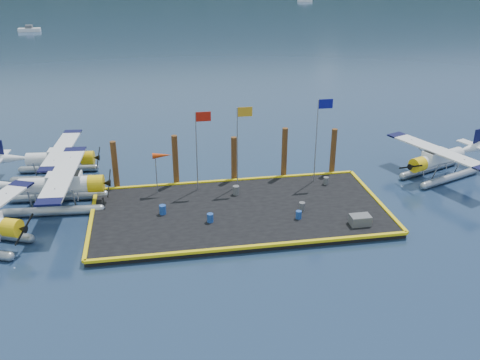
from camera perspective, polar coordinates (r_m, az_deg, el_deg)
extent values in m
plane|color=navy|center=(37.24, -0.08, -3.73)|extent=(4000.00, 4000.00, 0.00)
cube|color=black|center=(37.14, -0.08, -3.46)|extent=(20.00, 10.00, 0.40)
cylinder|color=yellow|center=(35.10, -23.15, -4.71)|extent=(1.33, 1.41, 1.13)
cube|color=black|center=(34.65, -22.02, -4.89)|extent=(0.87, 2.03, 1.09)
cube|color=#0A0B35|center=(38.86, -22.32, -0.43)|extent=(1.68, 1.36, 0.13)
cylinder|color=#92989F|center=(41.29, -18.75, -1.68)|extent=(6.62, 1.07, 0.64)
cylinder|color=#92989F|center=(39.25, -19.41, -3.16)|extent=(6.62, 1.07, 0.64)
cylinder|color=white|center=(39.63, -19.05, -0.53)|extent=(5.01, 1.49, 1.17)
cube|color=white|center=(39.34, -18.22, 0.00)|extent=(2.41, 1.32, 0.96)
cube|color=black|center=(39.19, -17.80, 0.30)|extent=(1.56, 1.21, 0.58)
cylinder|color=yellow|center=(39.07, -15.11, -0.37)|extent=(1.14, 1.30, 1.23)
cube|color=black|center=(38.93, -13.79, -0.31)|extent=(0.22, 2.37, 1.19)
cube|color=white|center=(39.14, -18.32, 0.71)|extent=(2.22, 9.66, 0.13)
cube|color=#0A0B35|center=(43.30, -17.18, 3.09)|extent=(1.65, 1.06, 0.14)
cube|color=#0A0B35|center=(35.08, -19.71, -2.23)|extent=(1.65, 1.06, 0.14)
cylinder|color=#92989F|center=(46.43, -18.78, 1.14)|extent=(6.02, 1.13, 0.58)
cylinder|color=#92989F|center=(44.54, -19.38, 0.07)|extent=(6.02, 1.13, 0.58)
cylinder|color=white|center=(44.96, -19.06, 2.15)|extent=(4.57, 1.47, 1.06)
cube|color=white|center=(44.69, -18.40, 2.58)|extent=(2.21, 1.25, 0.87)
cube|color=black|center=(44.56, -18.07, 2.83)|extent=(1.44, 1.13, 0.53)
cylinder|color=yellow|center=(44.38, -15.93, 2.28)|extent=(1.06, 1.20, 1.12)
cube|color=black|center=(44.22, -14.88, 2.32)|extent=(0.26, 2.15, 1.08)
cube|color=white|center=(44.53, -18.48, 3.16)|extent=(2.24, 8.79, 0.12)
cube|color=#0A0B35|center=(48.34, -17.41, 4.91)|extent=(1.52, 1.00, 0.13)
cube|color=#0A0B35|center=(40.79, -19.74, 1.08)|extent=(1.52, 1.00, 0.13)
cylinder|color=#92989F|center=(45.46, 21.52, 0.23)|extent=(5.83, 2.75, 0.58)
cylinder|color=#92989F|center=(46.65, 19.50, 1.14)|extent=(5.83, 2.75, 0.58)
cylinder|color=white|center=(45.43, 20.57, 2.17)|extent=(4.61, 2.65, 1.07)
cube|color=white|center=(44.88, 20.16, 2.43)|extent=(2.39, 1.78, 0.88)
cube|color=black|center=(44.59, 19.96, 2.60)|extent=(1.64, 1.45, 0.54)
cylinder|color=yellow|center=(43.56, 18.46, 1.56)|extent=(1.32, 1.41, 1.13)
cube|color=black|center=(42.96, 17.73, 1.35)|extent=(0.85, 2.04, 1.09)
cube|color=white|center=(44.71, 20.25, 3.01)|extent=(4.57, 8.69, 0.12)
cube|color=#0A0B35|center=(47.23, 16.39, 4.63)|extent=(1.68, 1.35, 0.13)
cube|color=#0A0B35|center=(48.61, 24.08, 4.08)|extent=(1.04, 0.50, 1.66)
cube|color=white|center=(48.73, 23.89, 3.37)|extent=(2.03, 3.40, 0.10)
cylinder|color=#1B4296|center=(36.73, -8.25, -3.15)|extent=(0.46, 0.46, 0.64)
cylinder|color=#1B4296|center=(36.00, 6.28, -3.71)|extent=(0.39, 0.39, 0.55)
cylinder|color=#525357|center=(37.09, 6.62, -2.81)|extent=(0.42, 0.42, 0.59)
cylinder|color=#1B4296|center=(35.41, -3.20, -4.05)|extent=(0.42, 0.42, 0.59)
cylinder|color=#525357|center=(41.33, 9.16, -0.07)|extent=(0.40, 0.40, 0.57)
cylinder|color=#525357|center=(39.13, -0.43, -1.09)|extent=(0.47, 0.47, 0.66)
cube|color=#525357|center=(35.90, 12.69, -4.18)|extent=(1.32, 0.88, 0.66)
cylinder|color=gray|center=(38.99, -4.65, 2.99)|extent=(0.08, 0.08, 6.00)
cube|color=red|center=(38.17, -3.95, 6.76)|extent=(1.10, 0.03, 0.70)
cylinder|color=gray|center=(39.30, -0.29, 3.40)|extent=(0.08, 0.08, 6.20)
cube|color=orange|center=(38.51, 0.52, 7.29)|extent=(1.10, 0.03, 0.70)
cylinder|color=gray|center=(40.60, 8.11, 4.07)|extent=(0.08, 0.08, 6.50)
cube|color=navy|center=(39.89, 9.12, 8.03)|extent=(1.10, 0.03, 0.70)
cylinder|color=gray|center=(39.44, -8.92, 0.67)|extent=(0.07, 0.07, 3.00)
cone|color=red|center=(38.91, -8.31, 2.61)|extent=(1.40, 0.44, 0.44)
cylinder|color=#4F2F16|center=(40.99, -13.17, 1.38)|extent=(0.44, 0.44, 4.00)
cylinder|color=#4F2F16|center=(40.87, -6.89, 1.95)|extent=(0.44, 0.44, 4.20)
cylinder|color=#4F2F16|center=(41.35, -0.65, 2.10)|extent=(0.44, 0.44, 3.80)
cylinder|color=#4F2F16|center=(42.03, 4.75, 2.75)|extent=(0.44, 0.44, 4.30)
cylinder|color=#4F2F16|center=(43.21, 9.90, 2.86)|extent=(0.44, 0.44, 4.00)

